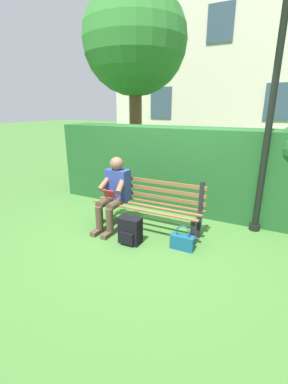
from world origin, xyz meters
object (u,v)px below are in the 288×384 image
Objects in this scene: lamp_post at (275,83)px; park_bench at (149,203)px; tree at (132,45)px; handbag at (182,241)px; backpack at (130,231)px; person_seated at (114,191)px.

park_bench is at bearing 25.40° from lamp_post.
tree reaches higher than handbag.
backpack is 0.11× the size of lamp_post.
tree is 5.44m from handbag.
park_bench is 0.87m from handbag.
person_seated is at bearing 17.78° from park_bench.
backpack is (-1.92, 3.57, -3.24)m from tree.
tree is at bearing -32.64° from lamp_post.
park_bench is 0.37× the size of tree.
handbag is (-0.75, -0.18, -0.08)m from backpack.
person_seated is 2.92× the size of backpack.
lamp_post is (-1.60, -1.31, 2.05)m from backpack.
person_seated is at bearing -36.73° from backpack.
park_bench is at bearing -93.33° from backpack.
tree reaches higher than lamp_post.
lamp_post is at bearing -156.49° from person_seated.
park_bench is at bearing -28.06° from handbag.
lamp_post reaches higher than park_bench.
park_bench is 4.50× the size of backpack.
lamp_post reaches higher than backpack.
tree is 12.09× the size of backpack.
tree is at bearing -66.12° from person_seated.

